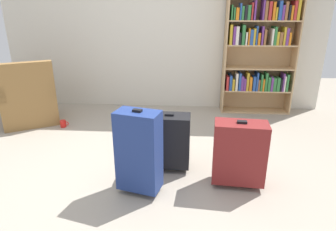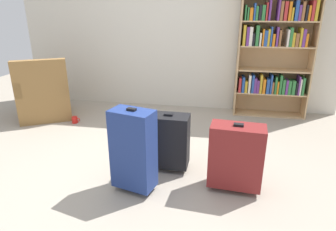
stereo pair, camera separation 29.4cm
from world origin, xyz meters
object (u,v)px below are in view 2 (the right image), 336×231
mug (75,120)px  suitcase_dark_red (236,156)px  suitcase_black (168,140)px  suitcase_navy_blue (133,149)px  bookshelf (275,40)px  armchair (45,97)px

mug → suitcase_dark_red: size_ratio=0.19×
suitcase_black → suitcase_navy_blue: suitcase_navy_blue is taller
bookshelf → suitcase_black: size_ratio=3.40×
bookshelf → suitcase_dark_red: bookshelf is taller
suitcase_black → suitcase_navy_blue: size_ratio=0.77×
mug → suitcase_black: 1.85m
bookshelf → suitcase_black: 2.36m
mug → suitcase_black: suitcase_black is taller
armchair → suitcase_black: armchair is taller
suitcase_dark_red → suitcase_navy_blue: suitcase_navy_blue is taller
bookshelf → suitcase_navy_blue: 2.80m
armchair → suitcase_navy_blue: armchair is taller
armchair → suitcase_black: bearing=-29.4°
armchair → suitcase_navy_blue: bearing=-40.9°
armchair → mug: bearing=-17.0°
bookshelf → suitcase_black: bearing=-123.0°
armchair → suitcase_dark_red: size_ratio=1.48×
armchair → suitcase_dark_red: bearing=-27.5°
bookshelf → mug: size_ratio=17.07×
bookshelf → suitcase_dark_red: size_ratio=3.19×
armchair → suitcase_black: 2.37m
mug → suitcase_dark_red: bearing=-29.8°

